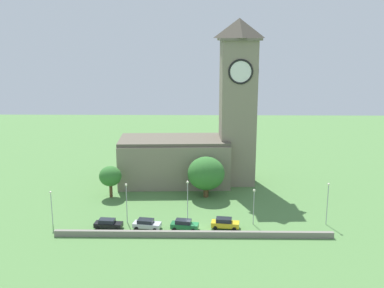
{
  "coord_description": "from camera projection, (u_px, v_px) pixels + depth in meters",
  "views": [
    {
      "loc": [
        0.88,
        -72.01,
        31.8
      ],
      "look_at": [
        -0.44,
        10.08,
        12.41
      ],
      "focal_mm": 42.62,
      "sensor_mm": 36.0,
      "label": 1
    }
  ],
  "objects": [
    {
      "name": "ground_plane",
      "position": [
        195.0,
        198.0,
        91.99
      ],
      "size": [
        200.0,
        200.0,
        0.0
      ],
      "primitive_type": "plane",
      "color": "#517F42"
    },
    {
      "name": "church",
      "position": [
        200.0,
        137.0,
        99.76
      ],
      "size": [
        30.39,
        13.28,
        35.59
      ],
      "color": "gray",
      "rests_on": "ground"
    },
    {
      "name": "quay_barrier",
      "position": [
        193.0,
        234.0,
        74.04
      ],
      "size": [
        45.43,
        0.7,
        1.02
      ],
      "primitive_type": "cube",
      "color": "gray",
      "rests_on": "ground"
    },
    {
      "name": "car_black",
      "position": [
        108.0,
        224.0,
        77.23
      ],
      "size": [
        4.88,
        2.48,
        1.7
      ],
      "color": "black",
      "rests_on": "ground"
    },
    {
      "name": "car_silver",
      "position": [
        147.0,
        224.0,
        77.23
      ],
      "size": [
        4.93,
        2.84,
        1.65
      ],
      "color": "silver",
      "rests_on": "ground"
    },
    {
      "name": "car_green",
      "position": [
        184.0,
        225.0,
        76.76
      ],
      "size": [
        4.86,
        2.69,
        1.78
      ],
      "color": "#1E6B38",
      "rests_on": "ground"
    },
    {
      "name": "car_yellow",
      "position": [
        225.0,
        223.0,
        77.29
      ],
      "size": [
        4.89,
        2.66,
        1.85
      ],
      "color": "gold",
      "rests_on": "ground"
    },
    {
      "name": "streetlamp_west_end",
      "position": [
        51.0,
        202.0,
        78.1
      ],
      "size": [
        0.44,
        0.44,
        6.1
      ],
      "color": "#9EA0A5",
      "rests_on": "ground"
    },
    {
      "name": "streetlamp_west_mid",
      "position": [
        126.0,
        197.0,
        78.89
      ],
      "size": [
        0.44,
        0.44,
        7.16
      ],
      "color": "#9EA0A5",
      "rests_on": "ground"
    },
    {
      "name": "streetlamp_central",
      "position": [
        188.0,
        196.0,
        78.07
      ],
      "size": [
        0.44,
        0.44,
        7.86
      ],
      "color": "#9EA0A5",
      "rests_on": "ground"
    },
    {
      "name": "streetlamp_east_mid",
      "position": [
        254.0,
        201.0,
        78.19
      ],
      "size": [
        0.44,
        0.44,
        6.4
      ],
      "color": "#9EA0A5",
      "rests_on": "ground"
    },
    {
      "name": "streetlamp_east_end",
      "position": [
        328.0,
        197.0,
        77.95
      ],
      "size": [
        0.44,
        0.44,
        7.55
      ],
      "color": "#9EA0A5",
      "rests_on": "ground"
    },
    {
      "name": "tree_riverside_west",
      "position": [
        110.0,
        176.0,
        91.66
      ],
      "size": [
        4.5,
        4.5,
        6.47
      ],
      "color": "brown",
      "rests_on": "ground"
    },
    {
      "name": "tree_riverside_east",
      "position": [
        206.0,
        173.0,
        91.73
      ],
      "size": [
        7.48,
        7.48,
        8.32
      ],
      "color": "brown",
      "rests_on": "ground"
    }
  ]
}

